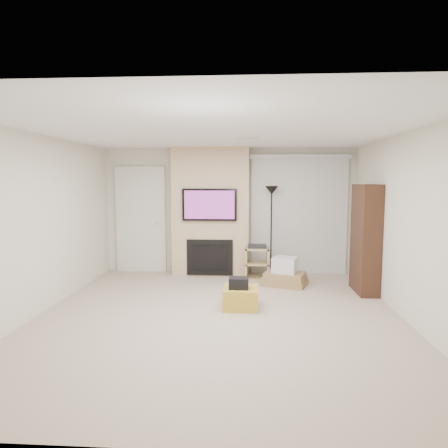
# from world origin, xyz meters

# --- Properties ---
(floor) EXTENTS (5.00, 5.50, 0.00)m
(floor) POSITION_xyz_m (0.00, 0.00, 0.00)
(floor) COLOR #B4A18D
(floor) RESTS_ON ground
(ceiling) EXTENTS (5.00, 5.50, 0.00)m
(ceiling) POSITION_xyz_m (0.00, 0.00, 2.50)
(ceiling) COLOR white
(ceiling) RESTS_ON wall_back
(wall_back) EXTENTS (5.00, 0.00, 2.50)m
(wall_back) POSITION_xyz_m (0.00, 2.75, 1.25)
(wall_back) COLOR silver
(wall_back) RESTS_ON ground
(wall_front) EXTENTS (5.00, 0.00, 2.50)m
(wall_front) POSITION_xyz_m (0.00, -2.75, 1.25)
(wall_front) COLOR silver
(wall_front) RESTS_ON ground
(wall_left) EXTENTS (0.00, 5.50, 2.50)m
(wall_left) POSITION_xyz_m (-2.50, 0.00, 1.25)
(wall_left) COLOR silver
(wall_left) RESTS_ON ground
(wall_right) EXTENTS (0.00, 5.50, 2.50)m
(wall_right) POSITION_xyz_m (2.50, 0.00, 1.25)
(wall_right) COLOR silver
(wall_right) RESTS_ON ground
(hvac_vent) EXTENTS (0.35, 0.18, 0.01)m
(hvac_vent) POSITION_xyz_m (0.40, 0.80, 2.50)
(hvac_vent) COLOR silver
(hvac_vent) RESTS_ON ceiling
(ottoman) EXTENTS (0.51, 0.51, 0.30)m
(ottoman) POSITION_xyz_m (0.30, 0.40, 0.15)
(ottoman) COLOR gold
(ottoman) RESTS_ON floor
(black_bag) EXTENTS (0.28, 0.22, 0.16)m
(black_bag) POSITION_xyz_m (0.27, 0.36, 0.38)
(black_bag) COLOR black
(black_bag) RESTS_ON ottoman
(fireplace_wall) EXTENTS (1.50, 0.47, 2.50)m
(fireplace_wall) POSITION_xyz_m (-0.35, 2.54, 1.24)
(fireplace_wall) COLOR #CFB08A
(fireplace_wall) RESTS_ON floor
(entry_door) EXTENTS (1.02, 0.11, 2.14)m
(entry_door) POSITION_xyz_m (-1.80, 2.71, 1.05)
(entry_door) COLOR silver
(entry_door) RESTS_ON floor
(vertical_blinds) EXTENTS (1.98, 0.10, 2.37)m
(vertical_blinds) POSITION_xyz_m (1.40, 2.70, 1.27)
(vertical_blinds) COLOR silver
(vertical_blinds) RESTS_ON floor
(floor_lamp) EXTENTS (0.26, 0.26, 1.76)m
(floor_lamp) POSITION_xyz_m (0.84, 2.49, 1.38)
(floor_lamp) COLOR black
(floor_lamp) RESTS_ON floor
(av_stand) EXTENTS (0.45, 0.38, 0.66)m
(av_stand) POSITION_xyz_m (0.56, 2.16, 0.35)
(av_stand) COLOR tan
(av_stand) RESTS_ON floor
(box_stack) EXTENTS (0.89, 0.78, 0.50)m
(box_stack) POSITION_xyz_m (1.06, 1.76, 0.19)
(box_stack) COLOR #9D7D4F
(box_stack) RESTS_ON floor
(bookshelf) EXTENTS (0.30, 0.80, 1.80)m
(bookshelf) POSITION_xyz_m (2.34, 1.39, 0.90)
(bookshelf) COLOR #321C12
(bookshelf) RESTS_ON floor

